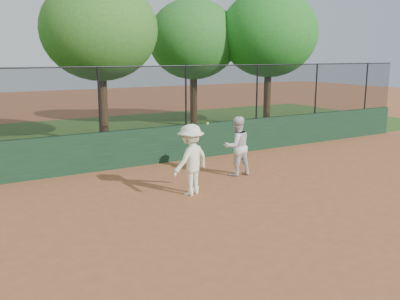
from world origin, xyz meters
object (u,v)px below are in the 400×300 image
player_main (191,160)px  tree_2 (100,30)px  tree_3 (193,40)px  player_second (237,146)px  tree_4 (269,34)px

player_main → tree_2: tree_2 is taller
player_main → tree_2: (0.34, 7.76, 3.57)m
tree_2 → tree_3: tree_2 is taller
player_second → tree_2: bearing=-72.3°
tree_2 → tree_4: size_ratio=0.97×
player_second → tree_2: (-1.75, 6.83, 3.60)m
player_main → tree_3: 11.85m
player_second → player_main: size_ratio=0.93×
tree_2 → tree_3: 5.76m
tree_2 → tree_4: (8.54, 0.16, 0.07)m
player_main → tree_2: bearing=87.5°
player_second → tree_3: bearing=-108.8°
player_main → tree_4: (8.89, 7.92, 3.64)m
player_main → tree_4: tree_4 is taller
tree_2 → tree_3: (5.38, 2.06, -0.21)m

